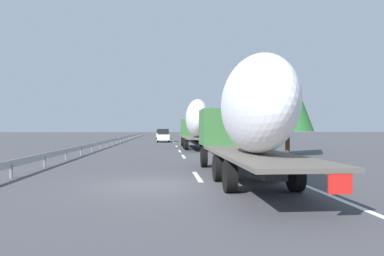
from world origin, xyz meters
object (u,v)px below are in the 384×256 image
at_px(truck_trailing, 247,116).
at_px(car_silver_hatch, 161,134).
at_px(road_sign, 208,127).
at_px(car_white_van, 163,136).
at_px(truck_lead, 196,122).

height_order(truck_trailing, car_silver_hatch, truck_trailing).
bearing_deg(car_silver_hatch, road_sign, -157.32).
distance_m(truck_trailing, car_white_van, 38.93).
distance_m(car_white_van, road_sign, 6.80).
height_order(truck_lead, car_silver_hatch, truck_lead).
height_order(truck_trailing, car_white_van, truck_trailing).
relative_size(truck_trailing, car_white_van, 3.01).
relative_size(truck_trailing, road_sign, 4.28).
xyz_separation_m(truck_lead, truck_trailing, (-21.46, -0.00, -0.13)).
bearing_deg(truck_lead, truck_trailing, -180.00).
xyz_separation_m(truck_lead, car_silver_hatch, (32.00, 3.84, -1.80)).
xyz_separation_m(car_silver_hatch, road_sign, (-16.60, -6.94, 1.30)).
bearing_deg(car_silver_hatch, car_white_van, -177.98).
relative_size(truck_lead, road_sign, 4.06).
relative_size(truck_lead, truck_trailing, 0.95).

